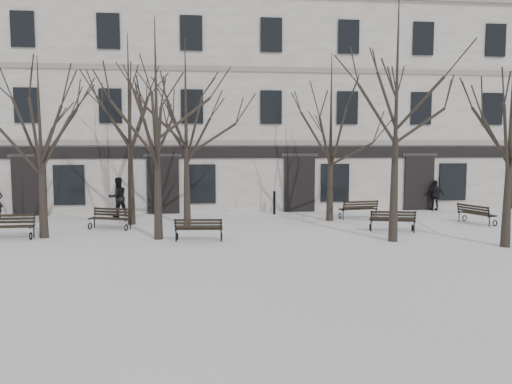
{
  "coord_description": "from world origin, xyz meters",
  "views": [
    {
      "loc": [
        -1.54,
        -17.55,
        3.5
      ],
      "look_at": [
        0.69,
        3.0,
        1.53
      ],
      "focal_mm": 35.0,
      "sensor_mm": 36.0,
      "label": 1
    }
  ],
  "objects": [
    {
      "name": "tree_1",
      "position": [
        -3.17,
        1.01,
        5.03
      ],
      "size": [
        5.63,
        5.63,
        8.04
      ],
      "color": "black",
      "rests_on": "ground"
    },
    {
      "name": "ground",
      "position": [
        0.0,
        0.0,
        0.0
      ],
      "size": [
        100.0,
        100.0,
        0.0
      ],
      "primitive_type": "plane",
      "color": "white",
      "rests_on": "ground"
    },
    {
      "name": "bench_2",
      "position": [
        6.03,
        1.53,
        0.49
      ],
      "size": [
        1.86,
        1.03,
        0.89
      ],
      "rotation": [
        0.0,
        0.0,
        2.91
      ],
      "color": "black",
      "rests_on": "ground"
    },
    {
      "name": "pedestrian_c",
      "position": [
        10.77,
        7.58,
        0.0
      ],
      "size": [
        0.96,
        0.41,
        1.63
      ],
      "primitive_type": "imported",
      "rotation": [
        0.0,
        0.0,
        3.15
      ],
      "color": "black",
      "rests_on": "ground"
    },
    {
      "name": "bench_0",
      "position": [
        -8.72,
        1.61,
        0.5
      ],
      "size": [
        1.84,
        0.7,
        0.92
      ],
      "rotation": [
        0.0,
        0.0,
        0.02
      ],
      "color": "black",
      "rests_on": "ground"
    },
    {
      "name": "bench_1",
      "position": [
        -1.68,
        0.43,
        0.47
      ],
      "size": [
        1.76,
        0.77,
        0.86
      ],
      "rotation": [
        0.0,
        0.0,
        3.06
      ],
      "color": "black",
      "rests_on": "ground"
    },
    {
      "name": "tree_6",
      "position": [
        4.3,
        4.72,
        4.74
      ],
      "size": [
        5.31,
        5.31,
        7.59
      ],
      "color": "black",
      "rests_on": "ground"
    },
    {
      "name": "building",
      "position": [
        0.0,
        12.96,
        5.52
      ],
      "size": [
        40.4,
        10.2,
        11.4
      ],
      "color": "silver",
      "rests_on": "ground"
    },
    {
      "name": "tree_0",
      "position": [
        -7.48,
        1.72,
        4.21
      ],
      "size": [
        4.71,
        4.71,
        6.73
      ],
      "color": "black",
      "rests_on": "ground"
    },
    {
      "name": "bench_3",
      "position": [
        -5.33,
        3.43,
        0.48
      ],
      "size": [
        1.83,
        1.17,
        0.88
      ],
      "rotation": [
        0.0,
        0.0,
        -0.34
      ],
      "color": "black",
      "rests_on": "ground"
    },
    {
      "name": "bollard_a",
      "position": [
        -3.74,
        7.25,
        0.63
      ],
      "size": [
        0.15,
        0.15,
        1.18
      ],
      "color": "black",
      "rests_on": "ground"
    },
    {
      "name": "tree_4",
      "position": [
        -4.63,
        4.61,
        5.14
      ],
      "size": [
        5.76,
        5.76,
        8.22
      ],
      "color": "black",
      "rests_on": "ground"
    },
    {
      "name": "pedestrian_b",
      "position": [
        -5.61,
        7.0,
        0.0
      ],
      "size": [
        1.17,
        1.1,
        1.92
      ],
      "primitive_type": "imported",
      "rotation": [
        0.0,
        0.0,
        3.66
      ],
      "color": "black",
      "rests_on": "ground"
    },
    {
      "name": "bench_4",
      "position": [
        5.8,
        5.13,
        0.49
      ],
      "size": [
        1.84,
        0.89,
        0.89
      ],
      "rotation": [
        0.0,
        0.0,
        3.28
      ],
      "color": "black",
      "rests_on": "ground"
    },
    {
      "name": "bollard_b",
      "position": [
        2.07,
        7.14,
        0.63
      ],
      "size": [
        0.15,
        0.15,
        1.18
      ],
      "color": "black",
      "rests_on": "ground"
    },
    {
      "name": "bench_5",
      "position": [
        10.48,
        3.11,
        0.47
      ],
      "size": [
        1.14,
        1.82,
        0.87
      ],
      "rotation": [
        0.0,
        0.0,
        1.9
      ],
      "color": "black",
      "rests_on": "ground"
    },
    {
      "name": "tree_5",
      "position": [
        -2.2,
        4.11,
        4.98
      ],
      "size": [
        5.58,
        5.58,
        7.97
      ],
      "color": "black",
      "rests_on": "ground"
    },
    {
      "name": "tree_3",
      "position": [
        8.8,
        -1.7,
        4.25
      ],
      "size": [
        4.76,
        4.76,
        6.8
      ],
      "color": "black",
      "rests_on": "ground"
    },
    {
      "name": "tree_2",
      "position": [
        5.33,
        -0.33,
        5.64
      ],
      "size": [
        6.31,
        6.31,
        9.02
      ],
      "color": "black",
      "rests_on": "ground"
    }
  ]
}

